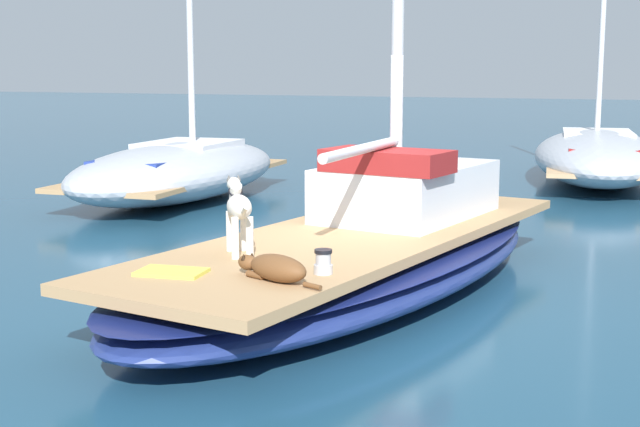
{
  "coord_description": "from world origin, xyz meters",
  "views": [
    {
      "loc": [
        3.15,
        -8.75,
        2.38
      ],
      "look_at": [
        0.0,
        -1.0,
        1.01
      ],
      "focal_mm": 50.65,
      "sensor_mm": 36.0,
      "label": 1
    }
  ],
  "objects_px": {
    "dog_brown": "(275,268)",
    "deck_towel": "(172,272)",
    "sailboat_main": "(356,262)",
    "dog_white": "(239,209)",
    "moored_boat_port_side": "(178,169)",
    "deck_winch": "(323,262)",
    "moored_boat_far_astern": "(598,155)"
  },
  "relations": [
    {
      "from": "sailboat_main",
      "to": "moored_boat_far_astern",
      "type": "height_order",
      "value": "moored_boat_far_astern"
    },
    {
      "from": "dog_brown",
      "to": "moored_boat_port_side",
      "type": "bearing_deg",
      "value": 125.84
    },
    {
      "from": "deck_towel",
      "to": "moored_boat_far_astern",
      "type": "relative_size",
      "value": 0.08
    },
    {
      "from": "dog_brown",
      "to": "deck_towel",
      "type": "bearing_deg",
      "value": -173.69
    },
    {
      "from": "deck_towel",
      "to": "moored_boat_port_side",
      "type": "distance_m",
      "value": 8.9
    },
    {
      "from": "dog_white",
      "to": "moored_boat_far_astern",
      "type": "bearing_deg",
      "value": 80.32
    },
    {
      "from": "sailboat_main",
      "to": "dog_brown",
      "type": "distance_m",
      "value": 2.33
    },
    {
      "from": "sailboat_main",
      "to": "deck_winch",
      "type": "distance_m",
      "value": 2.0
    },
    {
      "from": "dog_white",
      "to": "moored_boat_far_astern",
      "type": "xyz_separation_m",
      "value": [
        2.1,
        12.29,
        -0.54
      ]
    },
    {
      "from": "deck_towel",
      "to": "moored_boat_port_side",
      "type": "height_order",
      "value": "moored_boat_port_side"
    },
    {
      "from": "dog_brown",
      "to": "moored_boat_port_side",
      "type": "xyz_separation_m",
      "value": [
        -5.45,
        7.55,
        -0.22
      ]
    },
    {
      "from": "dog_white",
      "to": "deck_winch",
      "type": "height_order",
      "value": "dog_white"
    },
    {
      "from": "dog_white",
      "to": "dog_brown",
      "type": "bearing_deg",
      "value": -48.08
    },
    {
      "from": "dog_white",
      "to": "deck_winch",
      "type": "relative_size",
      "value": 3.87
    },
    {
      "from": "sailboat_main",
      "to": "moored_boat_port_side",
      "type": "relative_size",
      "value": 1.03
    },
    {
      "from": "sailboat_main",
      "to": "deck_towel",
      "type": "bearing_deg",
      "value": -108.14
    },
    {
      "from": "deck_winch",
      "to": "deck_towel",
      "type": "height_order",
      "value": "deck_winch"
    },
    {
      "from": "sailboat_main",
      "to": "dog_brown",
      "type": "relative_size",
      "value": 8.29
    },
    {
      "from": "deck_winch",
      "to": "dog_brown",
      "type": "bearing_deg",
      "value": -126.44
    },
    {
      "from": "deck_winch",
      "to": "deck_towel",
      "type": "relative_size",
      "value": 0.38
    },
    {
      "from": "sailboat_main",
      "to": "deck_towel",
      "type": "relative_size",
      "value": 13.49
    },
    {
      "from": "moored_boat_far_astern",
      "to": "sailboat_main",
      "type": "bearing_deg",
      "value": -97.67
    },
    {
      "from": "dog_white",
      "to": "deck_towel",
      "type": "relative_size",
      "value": 1.45
    },
    {
      "from": "deck_towel",
      "to": "moored_boat_port_side",
      "type": "xyz_separation_m",
      "value": [
        -4.54,
        7.65,
        -0.13
      ]
    },
    {
      "from": "dog_brown",
      "to": "deck_towel",
      "type": "distance_m",
      "value": 0.92
    },
    {
      "from": "dog_brown",
      "to": "deck_winch",
      "type": "height_order",
      "value": "dog_brown"
    },
    {
      "from": "sailboat_main",
      "to": "moored_boat_port_side",
      "type": "distance_m",
      "value": 7.49
    },
    {
      "from": "sailboat_main",
      "to": "dog_white",
      "type": "bearing_deg",
      "value": -113.84
    },
    {
      "from": "deck_towel",
      "to": "moored_boat_far_astern",
      "type": "height_order",
      "value": "moored_boat_far_astern"
    },
    {
      "from": "sailboat_main",
      "to": "moored_boat_far_astern",
      "type": "xyz_separation_m",
      "value": [
        1.46,
        10.85,
        0.21
      ]
    },
    {
      "from": "deck_towel",
      "to": "deck_winch",
      "type": "bearing_deg",
      "value": 21.68
    },
    {
      "from": "dog_white",
      "to": "deck_winch",
      "type": "xyz_separation_m",
      "value": [
        1.04,
        -0.48,
        -0.32
      ]
    }
  ]
}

